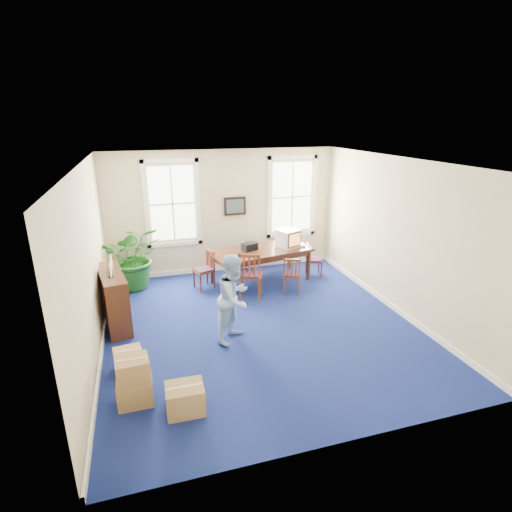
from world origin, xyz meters
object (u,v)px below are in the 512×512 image
object	(u,v)px
crt_tv	(288,238)
credenza	(114,298)
potted_plant	(134,257)
cardboard_boxes	(147,374)
conference_table	(261,266)
man	(235,298)
chair_near_left	(251,274)

from	to	relation	value
crt_tv	credenza	xyz separation A→B (m)	(-4.17, -1.37, -0.49)
crt_tv	potted_plant	distance (m)	3.79
cardboard_boxes	conference_table	bearing A→B (deg)	52.31
crt_tv	cardboard_boxes	bearing A→B (deg)	-156.68
man	cardboard_boxes	bearing A→B (deg)	170.64
crt_tv	chair_near_left	size ratio (longest dim) A/B	0.47
conference_table	potted_plant	distance (m)	3.09
credenza	cardboard_boxes	xyz separation A→B (m)	(0.53, -2.45, -0.18)
conference_table	credenza	bearing A→B (deg)	-170.35
man	credenza	xyz separation A→B (m)	(-2.16, 1.21, -0.26)
chair_near_left	credenza	world-z (taller)	credenza
crt_tv	man	world-z (taller)	man
crt_tv	man	xyz separation A→B (m)	(-2.01, -2.58, -0.23)
credenza	cardboard_boxes	world-z (taller)	credenza
crt_tv	credenza	bearing A→B (deg)	175.06
chair_near_left	cardboard_boxes	distance (m)	3.80
conference_table	crt_tv	xyz separation A→B (m)	(0.73, 0.06, 0.64)
cardboard_boxes	potted_plant	bearing A→B (deg)	91.54
potted_plant	credenza	bearing A→B (deg)	-103.07
chair_near_left	man	world-z (taller)	man
conference_table	cardboard_boxes	size ratio (longest dim) A/B	1.83
chair_near_left	cardboard_boxes	xyz separation A→B (m)	(-2.41, -2.93, -0.18)
man	cardboard_boxes	xyz separation A→B (m)	(-1.62, -1.24, -0.44)
cardboard_boxes	crt_tv	bearing A→B (deg)	46.43
chair_near_left	potted_plant	bearing A→B (deg)	-3.85
crt_tv	conference_table	bearing A→B (deg)	161.29
crt_tv	chair_near_left	bearing A→B (deg)	-167.08
potted_plant	cardboard_boxes	distance (m)	4.28
crt_tv	credenza	distance (m)	4.42
chair_near_left	credenza	size ratio (longest dim) A/B	0.78
credenza	cardboard_boxes	bearing A→B (deg)	-87.72
conference_table	potted_plant	world-z (taller)	potted_plant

